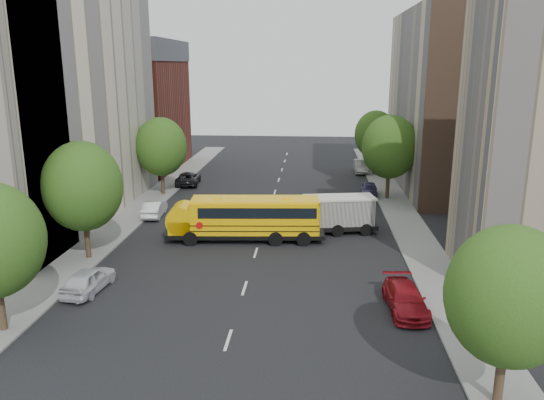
# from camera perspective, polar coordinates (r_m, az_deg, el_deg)

# --- Properties ---
(ground) EXTENTS (120.00, 120.00, 0.00)m
(ground) POSITION_cam_1_polar(r_m,az_deg,el_deg) (38.59, -1.44, -4.68)
(ground) COLOR black
(ground) RESTS_ON ground
(sidewalk_left) EXTENTS (3.00, 80.00, 0.12)m
(sidewalk_left) POSITION_cam_1_polar(r_m,az_deg,el_deg) (45.78, -15.26, -2.05)
(sidewalk_left) COLOR slate
(sidewalk_left) RESTS_ON ground
(sidewalk_right) EXTENTS (3.00, 80.00, 0.12)m
(sidewalk_right) POSITION_cam_1_polar(r_m,az_deg,el_deg) (43.81, 14.41, -2.72)
(sidewalk_right) COLOR slate
(sidewalk_right) RESTS_ON ground
(lane_markings) EXTENTS (0.15, 64.00, 0.01)m
(lane_markings) POSITION_cam_1_polar(r_m,az_deg,el_deg) (48.11, -0.22, -0.81)
(lane_markings) COLOR silver
(lane_markings) RESTS_ON ground
(building_left_cream) EXTENTS (10.00, 26.00, 20.00)m
(building_left_cream) POSITION_cam_1_polar(r_m,az_deg,el_deg) (47.66, -23.14, 10.11)
(building_left_cream) COLOR beige
(building_left_cream) RESTS_ON ground
(building_left_redbrick) EXTENTS (10.00, 15.00, 13.00)m
(building_left_redbrick) POSITION_cam_1_polar(r_m,az_deg,el_deg) (68.16, -14.36, 8.78)
(building_left_redbrick) COLOR maroon
(building_left_redbrick) RESTS_ON ground
(building_right_far) EXTENTS (10.00, 22.00, 18.00)m
(building_right_far) POSITION_cam_1_polar(r_m,az_deg,el_deg) (58.15, 18.90, 10.05)
(building_right_far) COLOR #B3A58B
(building_right_far) RESTS_ON ground
(building_right_sidewall) EXTENTS (10.10, 0.30, 18.00)m
(building_right_sidewall) POSITION_cam_1_polar(r_m,az_deg,el_deg) (47.58, 22.10, 9.00)
(building_right_sidewall) COLOR brown
(building_right_sidewall) RESTS_ON ground
(street_tree_1) EXTENTS (5.12, 5.12, 7.90)m
(street_tree_1) POSITION_cam_1_polar(r_m,az_deg,el_deg) (36.34, -19.71, 1.38)
(street_tree_1) COLOR #38281C
(street_tree_1) RESTS_ON ground
(street_tree_2) EXTENTS (4.99, 4.99, 7.71)m
(street_tree_2) POSITION_cam_1_polar(r_m,az_deg,el_deg) (52.99, -11.85, 5.62)
(street_tree_2) COLOR #38281C
(street_tree_2) RESTS_ON ground
(street_tree_3) EXTENTS (4.61, 4.61, 7.11)m
(street_tree_3) POSITION_cam_1_polar(r_m,az_deg,el_deg) (21.25, 24.17, -9.44)
(street_tree_3) COLOR #38281C
(street_tree_3) RESTS_ON ground
(street_tree_4) EXTENTS (5.25, 5.25, 8.10)m
(street_tree_4) POSITION_cam_1_polar(r_m,az_deg,el_deg) (51.34, 12.54, 5.60)
(street_tree_4) COLOR #38281C
(street_tree_4) RESTS_ON ground
(street_tree_5) EXTENTS (4.86, 4.86, 7.51)m
(street_tree_5) POSITION_cam_1_polar(r_m,az_deg,el_deg) (63.19, 11.07, 6.91)
(street_tree_5) COLOR #38281C
(street_tree_5) RESTS_ON ground
(school_bus) EXTENTS (11.69, 3.54, 3.25)m
(school_bus) POSITION_cam_1_polar(r_m,az_deg,el_deg) (38.79, -3.02, -1.78)
(school_bus) COLOR black
(school_bus) RESTS_ON ground
(safari_truck) EXTENTS (6.96, 3.55, 2.85)m
(safari_truck) POSITION_cam_1_polar(r_m,az_deg,el_deg) (40.86, 6.62, -1.48)
(safari_truck) COLOR black
(safari_truck) RESTS_ON ground
(parked_car_0) EXTENTS (2.06, 4.30, 1.42)m
(parked_car_0) POSITION_cam_1_polar(r_m,az_deg,el_deg) (32.21, -19.14, -8.11)
(parked_car_0) COLOR silver
(parked_car_0) RESTS_ON ground
(parked_car_1) EXTENTS (1.75, 4.23, 1.36)m
(parked_car_1) POSITION_cam_1_polar(r_m,az_deg,el_deg) (46.25, -12.54, -0.91)
(parked_car_1) COLOR silver
(parked_car_1) RESTS_ON ground
(parked_car_2) EXTENTS (2.79, 5.21, 1.39)m
(parked_car_2) POSITION_cam_1_polar(r_m,az_deg,el_deg) (57.93, -8.99, 2.32)
(parked_car_2) COLOR black
(parked_car_2) RESTS_ON ground
(parked_car_3) EXTENTS (2.16, 4.72, 1.34)m
(parked_car_3) POSITION_cam_1_polar(r_m,az_deg,el_deg) (29.13, 14.15, -10.24)
(parked_car_3) COLOR maroon
(parked_car_3) RESTS_ON ground
(parked_car_4) EXTENTS (1.92, 4.12, 1.37)m
(parked_car_4) POSITION_cam_1_polar(r_m,az_deg,el_deg) (52.95, 10.39, 1.12)
(parked_car_4) COLOR #3C3760
(parked_car_4) RESTS_ON ground
(parked_car_5) EXTENTS (1.62, 4.63, 1.52)m
(parked_car_5) POSITION_cam_1_polar(r_m,az_deg,el_deg) (64.62, 9.57, 3.60)
(parked_car_5) COLOR gray
(parked_car_5) RESTS_ON ground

